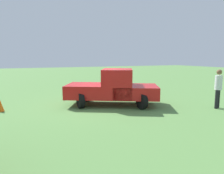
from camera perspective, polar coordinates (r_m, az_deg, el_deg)
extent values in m
plane|color=#5B8C47|center=(10.43, -2.92, -4.87)|extent=(80.00, 80.00, 0.00)
cylinder|color=black|center=(9.77, -8.66, -3.65)|extent=(0.74, 0.22, 0.74)
cylinder|color=black|center=(11.25, -6.95, -2.05)|extent=(0.74, 0.22, 0.74)
cylinder|color=black|center=(9.56, 8.20, -3.90)|extent=(0.74, 0.22, 0.74)
cylinder|color=black|center=(11.07, 7.62, -2.23)|extent=(0.74, 0.22, 0.74)
cube|color=red|center=(10.43, -7.31, -0.98)|extent=(2.46, 2.43, 0.64)
cube|color=red|center=(10.19, 1.49, 1.02)|extent=(2.29, 2.12, 1.40)
cube|color=slate|center=(10.14, 1.50, 3.49)|extent=(2.06, 1.86, 0.48)
cube|color=red|center=(10.24, 6.44, -1.25)|extent=(2.62, 2.74, 0.60)
cube|color=silver|center=(10.66, -11.64, -2.30)|extent=(1.62, 0.93, 0.16)
cylinder|color=black|center=(10.89, 27.17, -2.88)|extent=(0.14, 0.14, 0.87)
cylinder|color=black|center=(10.70, 26.79, -3.03)|extent=(0.14, 0.14, 0.87)
cylinder|color=silver|center=(10.69, 27.25, 1.07)|extent=(0.40, 0.40, 0.66)
sphere|color=brown|center=(10.65, 27.42, 3.67)|extent=(0.24, 0.24, 0.24)
cone|color=orange|center=(10.33, -28.42, -4.44)|extent=(0.32, 0.32, 0.55)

